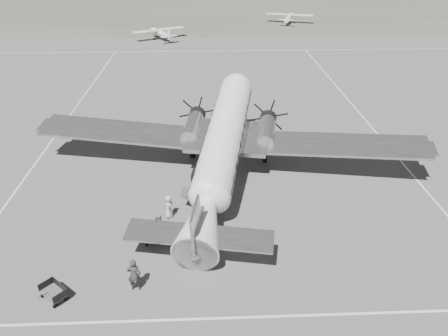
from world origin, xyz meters
TOP-DOWN VIEW (x-y plane):
  - ground at (0.00, 0.00)m, footprint 260.00×260.00m
  - taxi_line_near at (0.00, -14.00)m, footprint 60.00×0.15m
  - taxi_line_right at (12.00, 0.00)m, footprint 0.15×80.00m
  - taxi_line_left at (-18.00, 10.00)m, footprint 0.15×60.00m
  - taxi_line_horizon at (0.00, 40.00)m, footprint 90.00×0.15m
  - grass_infield at (0.00, 95.00)m, footprint 260.00×90.00m
  - dc3_airliner at (-2.80, -0.64)m, footprint 34.21×26.71m
  - light_plane_left at (-11.69, 48.46)m, footprint 11.92×11.26m
  - light_plane_right at (13.24, 62.65)m, footprint 11.61×10.44m
  - baggage_cart_near at (-7.02, -7.81)m, footprint 1.86×1.35m
  - baggage_cart_far at (-11.95, -12.34)m, footprint 1.79×1.76m
  - ground_crew at (-7.88, -11.79)m, footprint 0.73×0.50m
  - ramp_agent at (-6.93, -7.33)m, footprint 0.76×0.91m
  - passenger at (-6.53, -5.23)m, footprint 0.56×0.82m

SIDE VIEW (x-z plane):
  - ground at x=0.00m, z-range 0.00..0.00m
  - grass_infield at x=0.00m, z-range 0.00..0.01m
  - taxi_line_near at x=0.00m, z-range 0.00..0.01m
  - taxi_line_right at x=12.00m, z-range 0.00..0.01m
  - taxi_line_left at x=-18.00m, z-range 0.00..0.01m
  - taxi_line_horizon at x=0.00m, z-range 0.00..0.01m
  - baggage_cart_far at x=-11.95m, z-range 0.00..0.83m
  - baggage_cart_near at x=-7.02m, z-range 0.00..1.02m
  - passenger at x=-6.53m, z-range 0.00..1.63m
  - ramp_agent at x=-6.93m, z-range 0.00..1.69m
  - light_plane_left at x=-11.69m, z-range 0.00..1.95m
  - ground_crew at x=-7.88m, z-range 0.00..1.96m
  - light_plane_right at x=13.24m, z-range 0.00..2.01m
  - dc3_airliner at x=-2.80m, z-range 0.00..5.86m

